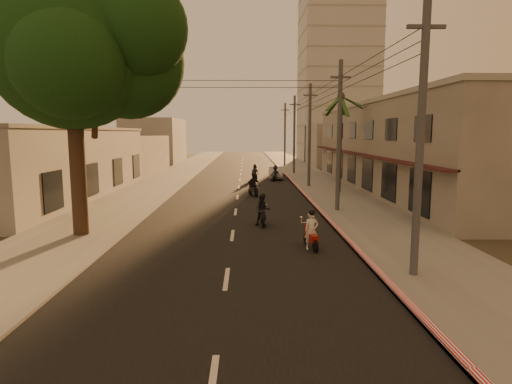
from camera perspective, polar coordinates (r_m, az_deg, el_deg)
ground at (r=18.20m, az=-3.37°, el=-7.32°), size 160.00×160.00×0.00m
road at (r=37.86m, az=-2.29°, el=0.65°), size 10.00×140.00×0.02m
sidewalk_right at (r=38.46m, az=8.95°, el=0.75°), size 5.00×140.00×0.12m
sidewalk_left at (r=38.71m, az=-13.46°, el=0.68°), size 5.00×140.00×0.12m
curb_stripe at (r=33.18m, az=6.40°, el=-0.26°), size 0.20×60.00×0.20m
shophouse_row at (r=37.97m, az=19.29°, el=5.75°), size 8.80×34.20×7.30m
left_building at (r=34.85m, az=-26.20°, el=3.50°), size 8.20×24.20×5.20m
distant_tower at (r=75.70m, az=10.76°, el=14.75°), size 12.10×12.10×28.00m
broadleaf_tree at (r=21.32m, az=-22.29°, el=17.33°), size 9.60×8.70×12.10m
palm_tree at (r=34.42m, az=11.24°, el=11.70°), size 5.00×5.00×8.20m
utility_poles at (r=38.00m, az=7.20°, el=10.49°), size 1.20×48.26×9.00m
filler_right at (r=63.98m, az=10.80°, el=6.16°), size 8.00×14.00×6.00m
filler_left_near at (r=53.66m, az=-17.22°, el=4.79°), size 8.00×14.00×4.40m
filler_left_far at (r=71.09m, az=-13.29°, el=6.65°), size 8.00×14.00×7.00m
scooter_red at (r=17.78m, az=7.38°, el=-5.24°), size 0.77×1.72×1.70m
scooter_mid_a at (r=22.04m, az=0.89°, el=-2.55°), size 0.83×1.76×1.73m
scooter_mid_b at (r=32.23m, az=-0.35°, el=0.87°), size 1.27×1.80×1.84m
scooter_far_a at (r=43.42m, az=-0.15°, el=2.57°), size 0.95×1.67×1.65m
scooter_far_b at (r=42.59m, az=2.59°, el=2.44°), size 1.36×1.55×1.60m
parked_car at (r=44.60m, az=2.61°, el=2.55°), size 1.42×3.86×1.26m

